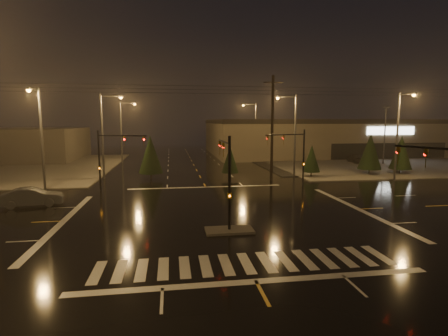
{
  "coord_description": "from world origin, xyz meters",
  "views": [
    {
      "loc": [
        -3.53,
        -24.93,
        6.89
      ],
      "look_at": [
        0.82,
        3.6,
        3.0
      ],
      "focal_mm": 28.0,
      "sensor_mm": 36.0,
      "label": 1
    }
  ],
  "objects": [
    {
      "name": "utility_pole_1",
      "position": [
        8.0,
        14.0,
        6.13
      ],
      "size": [
        2.2,
        0.32,
        12.0
      ],
      "color": "black",
      "rests_on": "ground"
    },
    {
      "name": "conifer_1",
      "position": [
        21.95,
        16.69,
        3.0
      ],
      "size": [
        2.94,
        2.94,
        5.3
      ],
      "color": "black",
      "rests_on": "ground"
    },
    {
      "name": "median_island",
      "position": [
        0.0,
        -4.0,
        0.07
      ],
      "size": [
        3.0,
        1.6,
        0.15
      ],
      "primitive_type": "cube",
      "color": "#484641",
      "rests_on": "ground"
    },
    {
      "name": "retail_building",
      "position": [
        35.0,
        45.99,
        3.84
      ],
      "size": [
        60.2,
        28.3,
        7.2
      ],
      "color": "brown",
      "rests_on": "ground"
    },
    {
      "name": "sidewalk_ne",
      "position": [
        30.0,
        30.0,
        0.06
      ],
      "size": [
        36.0,
        36.0,
        0.12
      ],
      "primitive_type": "cube",
      "color": "#484641",
      "rests_on": "ground"
    },
    {
      "name": "car_parked",
      "position": [
        26.62,
        28.05,
        0.8
      ],
      "size": [
        2.37,
        4.86,
        1.6
      ],
      "primitive_type": "imported",
      "rotation": [
        0.0,
        0.0,
        -0.11
      ],
      "color": "black",
      "rests_on": "ground"
    },
    {
      "name": "streetlight_1",
      "position": [
        -11.18,
        18.0,
        5.8
      ],
      "size": [
        2.77,
        0.32,
        10.0
      ],
      "color": "#38383A",
      "rests_on": "ground"
    },
    {
      "name": "ground",
      "position": [
        0.0,
        0.0,
        0.0
      ],
      "size": [
        140.0,
        140.0,
        0.0
      ],
      "primitive_type": "plane",
      "color": "black",
      "rests_on": "ground"
    },
    {
      "name": "crosswalk",
      "position": [
        0.0,
        -9.0,
        0.01
      ],
      "size": [
        15.0,
        2.6,
        0.01
      ],
      "primitive_type": "cube",
      "color": "beige",
      "rests_on": "ground"
    },
    {
      "name": "streetlight_4",
      "position": [
        11.18,
        36.0,
        5.8
      ],
      "size": [
        2.77,
        0.32,
        10.0
      ],
      "color": "#38383A",
      "rests_on": "ground"
    },
    {
      "name": "conifer_0",
      "position": [
        13.53,
        15.53,
        2.33
      ],
      "size": [
        2.09,
        2.09,
        3.97
      ],
      "color": "black",
      "rests_on": "ground"
    },
    {
      "name": "conifer_2",
      "position": [
        26.02,
        16.21,
        2.87
      ],
      "size": [
        2.78,
        2.78,
        5.04
      ],
      "color": "black",
      "rests_on": "ground"
    },
    {
      "name": "streetlight_6",
      "position": [
        22.0,
        11.18,
        5.8
      ],
      "size": [
        0.32,
        2.77,
        10.0
      ],
      "color": "#38383A",
      "rests_on": "ground"
    },
    {
      "name": "parking_lot",
      "position": [
        35.0,
        28.0,
        0.04
      ],
      "size": [
        50.0,
        24.0,
        0.08
      ],
      "primitive_type": "cube",
      "color": "black",
      "rests_on": "ground"
    },
    {
      "name": "stop_bar_far",
      "position": [
        0.0,
        11.0,
        0.01
      ],
      "size": [
        16.0,
        0.5,
        0.01
      ],
      "primitive_type": "cube",
      "color": "beige",
      "rests_on": "ground"
    },
    {
      "name": "streetlight_2",
      "position": [
        -11.18,
        34.0,
        5.8
      ],
      "size": [
        2.77,
        0.32,
        10.0
      ],
      "color": "#38383A",
      "rests_on": "ground"
    },
    {
      "name": "streetlight_5",
      "position": [
        -16.0,
        11.18,
        5.8
      ],
      "size": [
        0.32,
        2.77,
        10.0
      ],
      "color": "#38383A",
      "rests_on": "ground"
    },
    {
      "name": "conifer_4",
      "position": [
        3.49,
        16.26,
        2.31
      ],
      "size": [
        2.06,
        2.06,
        3.92
      ],
      "color": "black",
      "rests_on": "ground"
    },
    {
      "name": "car_crossing",
      "position": [
        -14.78,
        4.89,
        0.77
      ],
      "size": [
        4.86,
        2.43,
        1.53
      ],
      "primitive_type": "imported",
      "rotation": [
        0.0,
        0.0,
        1.75
      ],
      "color": "#52565A",
      "rests_on": "ground"
    },
    {
      "name": "stop_bar_near",
      "position": [
        0.0,
        -11.0,
        0.01
      ],
      "size": [
        16.0,
        0.5,
        0.01
      ],
      "primitive_type": "cube",
      "color": "beige",
      "rests_on": "ground"
    },
    {
      "name": "conifer_3",
      "position": [
        -5.95,
        17.3,
        2.94
      ],
      "size": [
        2.87,
        2.87,
        5.19
      ],
      "color": "black",
      "rests_on": "ground"
    },
    {
      "name": "signal_mast_nw",
      "position": [
        -9.5,
        10.14,
        3.79
      ],
      "size": [
        4.84,
        1.86,
        6.0
      ],
      "color": "black",
      "rests_on": "ground"
    },
    {
      "name": "streetlight_3",
      "position": [
        11.18,
        16.0,
        5.8
      ],
      "size": [
        2.77,
        0.32,
        10.0
      ],
      "color": "#38383A",
      "rests_on": "ground"
    },
    {
      "name": "signal_mast_median",
      "position": [
        0.0,
        -3.07,
        3.75
      ],
      "size": [
        0.25,
        4.59,
        6.0
      ],
      "color": "black",
      "rests_on": "ground"
    },
    {
      "name": "signal_mast_ne",
      "position": [
        9.5,
        10.14,
        3.79
      ],
      "size": [
        4.84,
        1.86,
        6.0
      ],
      "color": "black",
      "rests_on": "ground"
    }
  ]
}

